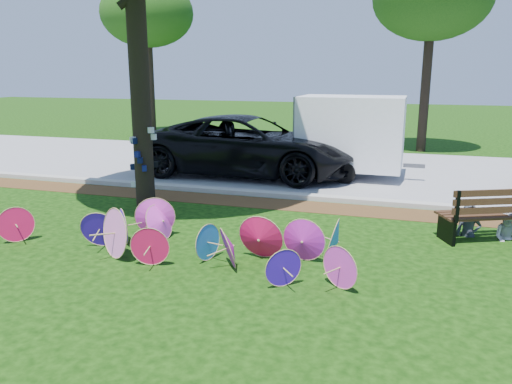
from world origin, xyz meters
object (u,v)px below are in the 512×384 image
black_van (248,146)px  park_bench (491,213)px  parasol_pile (193,235)px  person_left (471,204)px  person_right (511,212)px  cargo_trailer (351,132)px

black_van → park_bench: (6.22, -4.39, -0.39)m
black_van → parasol_pile: bearing=-169.4°
parasol_pile → park_bench: (5.00, 2.48, 0.15)m
parasol_pile → black_van: (-1.23, 6.88, 0.54)m
person_left → person_right: (0.70, 0.00, -0.10)m
park_bench → parasol_pile: bearing=-178.1°
person_right → park_bench: bearing=-160.3°
parasol_pile → park_bench: size_ratio=3.39×
park_bench → cargo_trailer: bearing=98.4°
person_left → person_right: bearing=1.6°
cargo_trailer → person_left: 5.75m
cargo_trailer → park_bench: bearing=-56.2°
cargo_trailer → person_left: bearing=-58.9°
person_right → black_van: bearing=158.1°
cargo_trailer → park_bench: (3.22, -4.98, -0.83)m
cargo_trailer → parasol_pile: bearing=-102.5°
parasol_pile → person_left: size_ratio=5.29×
parasol_pile → person_right: (5.35, 2.53, 0.17)m
black_van → person_left: bearing=-126.0°
parasol_pile → person_right: 5.92m
parasol_pile → black_van: bearing=100.1°
cargo_trailer → person_right: cargo_trailer is taller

